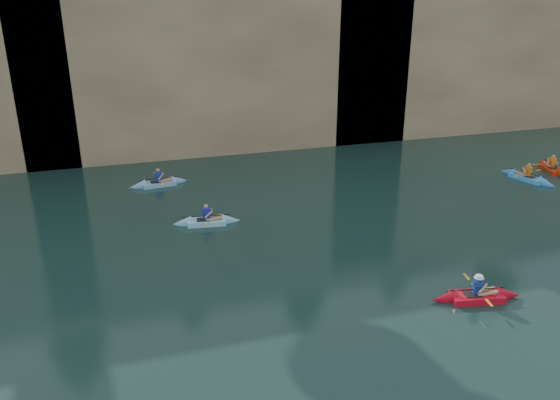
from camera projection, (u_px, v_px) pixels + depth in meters
name	position (u px, v px, depth m)	size (l,w,h in m)	color
ground	(334.00, 374.00, 14.73)	(160.00, 160.00, 0.00)	black
cliff	(177.00, 45.00, 39.32)	(70.00, 16.00, 12.00)	tan
cliff_slab_center	(226.00, 60.00, 33.39)	(24.00, 2.40, 11.40)	tan
cliff_slab_east	(499.00, 61.00, 39.19)	(26.00, 2.40, 9.84)	tan
sea_cave_center	(132.00, 135.00, 32.62)	(3.50, 1.00, 3.20)	black
sea_cave_east	(348.00, 110.00, 36.25)	(5.00, 1.00, 4.50)	black
main_kayaker	(476.00, 296.00, 18.20)	(3.17, 2.10, 1.15)	red
kayaker_ltblue_near	(207.00, 221.00, 24.12)	(3.05, 2.31, 1.18)	#8CD3EB
kayaker_red_far	(551.00, 169.00, 31.26)	(2.27, 3.29, 1.18)	red
kayaker_ltblue_mid	(159.00, 183.00, 28.90)	(3.15, 2.32, 1.18)	#80B5D6
kayaker_blue_east	(527.00, 178.00, 29.76)	(2.28, 3.41, 1.19)	#469CEF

